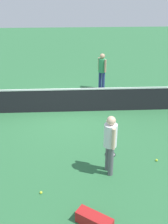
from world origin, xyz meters
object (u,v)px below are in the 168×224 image
at_px(player_near_side, 110,140).
at_px(equipment_bag, 93,220).
at_px(player_far_side, 102,69).
at_px(tennis_ball_by_net, 41,192).
at_px(tennis_racket_near_player, 110,154).
at_px(tennis_ball_near_player, 157,160).
at_px(tennis_racket_far_player, 127,94).

height_order(player_near_side, equipment_bag, player_near_side).
distance_m(player_far_side, equipment_bag, 7.92).
bearing_deg(tennis_ball_by_net, player_near_side, 22.76).
height_order(player_far_side, tennis_racket_near_player, player_far_side).
xyz_separation_m(tennis_ball_by_net, equipment_bag, (1.19, -0.99, 0.11)).
xyz_separation_m(player_near_side, tennis_ball_near_player, (1.44, 0.41, -0.98)).
xyz_separation_m(tennis_racket_near_player, tennis_racket_far_player, (1.42, 4.63, 0.00)).
bearing_deg(player_near_side, tennis_racket_near_player, 78.80).
bearing_deg(player_far_side, equipment_bag, -97.54).
distance_m(tennis_racket_near_player, tennis_ball_near_player, 1.34).
height_order(tennis_racket_near_player, tennis_ball_near_player, tennis_ball_near_player).
xyz_separation_m(tennis_racket_far_player, equipment_bag, (-2.15, -7.18, 0.13)).
xyz_separation_m(tennis_racket_near_player, equipment_bag, (-0.74, -2.55, 0.13)).
bearing_deg(tennis_racket_far_player, tennis_ball_by_net, -118.41).
bearing_deg(equipment_bag, player_near_side, 71.69).
bearing_deg(player_near_side, tennis_racket_far_player, 73.81).
relative_size(tennis_racket_far_player, tennis_ball_by_net, 9.17).
distance_m(tennis_racket_far_player, equipment_bag, 7.50).
height_order(player_near_side, player_far_side, same).
xyz_separation_m(player_near_side, tennis_racket_far_player, (1.58, 5.45, -1.00)).
relative_size(tennis_racket_near_player, tennis_racket_far_player, 1.00).
distance_m(tennis_ball_near_player, tennis_ball_by_net, 3.41).
bearing_deg(player_far_side, tennis_ball_near_player, -80.17).
relative_size(player_far_side, tennis_ball_by_net, 25.76).
bearing_deg(player_near_side, equipment_bag, -108.31).
height_order(player_near_side, tennis_racket_far_player, player_near_side).
distance_m(player_near_side, tennis_racket_far_player, 5.76).
relative_size(player_far_side, equipment_bag, 2.08).
distance_m(tennis_racket_far_player, tennis_ball_near_player, 5.04).
bearing_deg(tennis_racket_near_player, player_far_side, 86.76).
bearing_deg(tennis_ball_near_player, player_near_side, -164.18).
xyz_separation_m(tennis_racket_near_player, tennis_ball_near_player, (1.28, -0.41, 0.02)).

